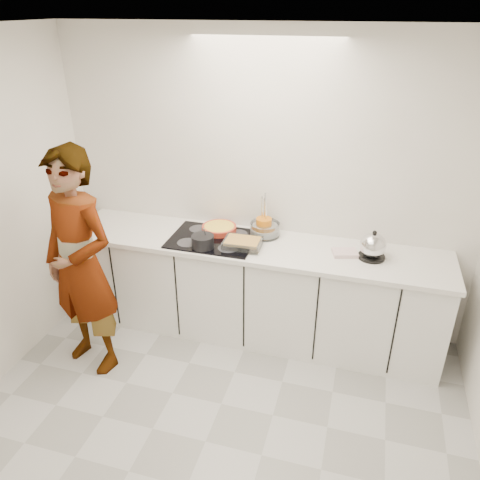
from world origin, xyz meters
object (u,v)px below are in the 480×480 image
(baking_dish, at_px, (243,243))
(mixing_bowl, at_px, (265,230))
(tart_dish, at_px, (219,228))
(kettle, at_px, (373,247))
(saucepan, at_px, (203,241))
(hob, at_px, (213,239))
(utensil_crock, at_px, (264,227))
(cook, at_px, (80,265))

(baking_dish, bearing_deg, mixing_bowl, 65.46)
(tart_dish, distance_m, kettle, 1.31)
(saucepan, relative_size, kettle, 0.91)
(hob, distance_m, utensil_crock, 0.45)
(tart_dish, bearing_deg, cook, -133.90)
(mixing_bowl, bearing_deg, utensil_crock, -114.64)
(saucepan, distance_m, kettle, 1.36)
(hob, height_order, tart_dish, tart_dish)
(hob, relative_size, mixing_bowl, 2.26)
(hob, xyz_separation_m, cook, (-0.83, -0.72, 0.01))
(tart_dish, bearing_deg, hob, -93.04)
(saucepan, distance_m, mixing_bowl, 0.57)
(kettle, relative_size, utensil_crock, 1.56)
(hob, height_order, utensil_crock, utensil_crock)
(kettle, bearing_deg, saucepan, -170.88)
(saucepan, relative_size, baking_dish, 0.76)
(tart_dish, xyz_separation_m, kettle, (1.30, -0.11, 0.06))
(utensil_crock, xyz_separation_m, cook, (-1.23, -0.90, -0.07))
(kettle, bearing_deg, mixing_bowl, 170.05)
(kettle, bearing_deg, hob, -178.31)
(hob, xyz_separation_m, mixing_bowl, (0.41, 0.20, 0.05))
(saucepan, distance_m, baking_dish, 0.33)
(tart_dish, distance_m, cook, 1.20)
(baking_dish, relative_size, utensil_crock, 1.86)
(kettle, bearing_deg, utensil_crock, 171.01)
(tart_dish, bearing_deg, mixing_bowl, 6.96)
(mixing_bowl, xyz_separation_m, utensil_crock, (-0.01, -0.01, 0.03))
(hob, distance_m, tart_dish, 0.15)
(saucepan, relative_size, cook, 0.13)
(hob, relative_size, kettle, 2.75)
(tart_dish, relative_size, utensil_crock, 2.13)
(cook, bearing_deg, kettle, 35.13)
(cook, bearing_deg, saucepan, 49.76)
(kettle, distance_m, utensil_crock, 0.92)
(hob, distance_m, mixing_bowl, 0.46)
(mixing_bowl, bearing_deg, saucepan, -139.28)
(mixing_bowl, distance_m, utensil_crock, 0.03)
(tart_dish, distance_m, mixing_bowl, 0.40)
(utensil_crock, bearing_deg, saucepan, -139.97)
(hob, height_order, baking_dish, baking_dish)
(hob, bearing_deg, utensil_crock, 24.51)
(hob, bearing_deg, baking_dish, -14.76)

